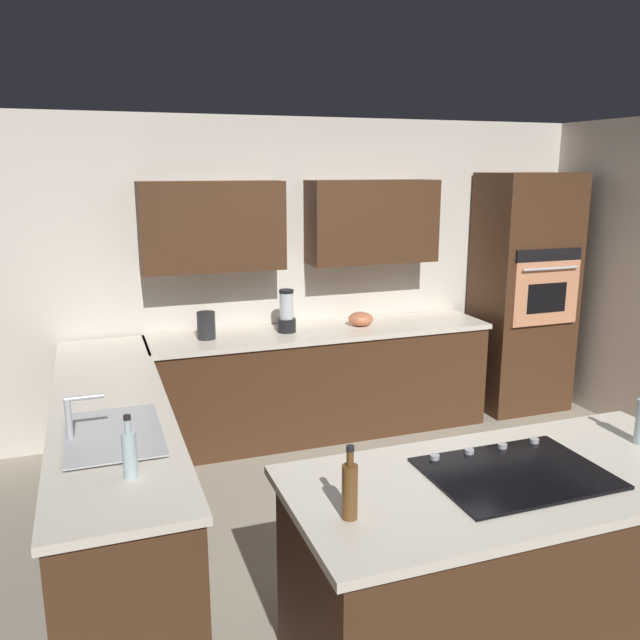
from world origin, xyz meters
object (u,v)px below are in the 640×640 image
oil_bottle (350,489)px  blender (287,314)px  wall_oven (523,293)px  cooktop (515,472)px  kettle (206,325)px  dish_soap_bottle (130,453)px  mixing_bowl (361,319)px  sink_unit (112,433)px

oil_bottle → blender: bearing=-102.1°
wall_oven → cooktop: bearing=53.1°
kettle → dish_soap_bottle: 2.33m
wall_oven → dish_soap_bottle: (3.62, 2.20, -0.07)m
mixing_bowl → kettle: 1.30m
sink_unit → blender: (-1.43, -1.74, 0.13)m
wall_oven → kettle: bearing=-0.5°
mixing_bowl → dish_soap_bottle: bearing=47.7°
dish_soap_bottle → blender: bearing=-121.7°
kettle → oil_bottle: bearing=90.8°
blender → oil_bottle: blender is taller
sink_unit → blender: bearing=-129.4°
blender → kettle: bearing=-0.0°
sink_unit → dish_soap_bottle: (-0.06, 0.48, 0.10)m
sink_unit → dish_soap_bottle: size_ratio=2.46×
blender → mixing_bowl: (-0.65, -0.00, -0.09)m
cooktop → mixing_bowl: size_ratio=3.62×
wall_oven → sink_unit: (3.68, 1.72, -0.16)m
blender → mixing_bowl: bearing=-180.0°
blender → kettle: size_ratio=1.64×
dish_soap_bottle → cooktop: bearing=161.4°
cooktop → blender: size_ratio=2.18×
mixing_bowl → wall_oven: bearing=179.1°
wall_oven → oil_bottle: 4.02m
blender → kettle: (0.65, -0.00, -0.04)m
wall_oven → cooktop: (2.05, 2.72, -0.17)m
kettle → sink_unit: bearing=65.9°
sink_unit → mixing_bowl: size_ratio=3.33×
cooktop → blender: (0.20, -2.75, 0.14)m
wall_oven → blender: wall_oven is taller
wall_oven → blender: 2.25m
sink_unit → kettle: (-0.78, -1.74, 0.09)m
cooktop → dish_soap_bottle: 1.66m
sink_unit → cooktop: (-1.63, 1.01, -0.01)m
wall_oven → oil_bottle: (2.86, 2.82, -0.06)m
wall_oven → dish_soap_bottle: size_ratio=7.58×
sink_unit → kettle: size_ratio=3.29×
mixing_bowl → oil_bottle: size_ratio=0.71×
kettle → wall_oven: bearing=179.5°
sink_unit → blender: blender is taller
sink_unit → kettle: 1.91m
blender → oil_bottle: 2.91m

